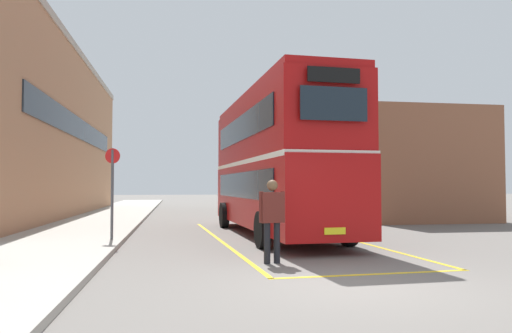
{
  "coord_description": "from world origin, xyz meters",
  "views": [
    {
      "loc": [
        -2.99,
        -7.81,
        1.68
      ],
      "look_at": [
        0.14,
        11.17,
        2.44
      ],
      "focal_mm": 33.89,
      "sensor_mm": 36.0,
      "label": 1
    }
  ],
  "objects": [
    {
      "name": "double_decker_bus",
      "position": [
        0.33,
        8.32,
        2.51
      ],
      "size": [
        3.19,
        10.84,
        4.75
      ],
      "color": "black",
      "rests_on": "ground"
    },
    {
      "name": "bay_marking_yellow",
      "position": [
        0.38,
        6.37,
        0.0
      ],
      "size": [
        4.85,
        12.95,
        0.01
      ],
      "color": "gold",
      "rests_on": "ground"
    },
    {
      "name": "brick_building_left",
      "position": [
        -11.01,
        19.06,
        4.45
      ],
      "size": [
        5.95,
        26.01,
        8.9
      ],
      "color": "#AD7A56",
      "rests_on": "ground"
    },
    {
      "name": "pedestrian_boarding",
      "position": [
        -0.94,
        2.48,
        1.06
      ],
      "size": [
        0.59,
        0.33,
        1.81
      ],
      "color": "black",
      "rests_on": "ground"
    },
    {
      "name": "single_deck_bus",
      "position": [
        3.43,
        25.11,
        1.64
      ],
      "size": [
        3.03,
        8.94,
        3.02
      ],
      "color": "black",
      "rests_on": "ground"
    },
    {
      "name": "ground_plane",
      "position": [
        0.0,
        14.4,
        0.0
      ],
      "size": [
        135.6,
        135.6,
        0.0
      ],
      "primitive_type": "plane",
      "color": "#66605B"
    },
    {
      "name": "bus_stop_sign",
      "position": [
        -4.82,
        6.62,
        1.72
      ],
      "size": [
        0.43,
        0.15,
        2.62
      ],
      "color": "#4C4C51",
      "rests_on": "sidewalk_left"
    },
    {
      "name": "depot_building_right",
      "position": [
        8.51,
        19.94,
        2.65
      ],
      "size": [
        6.08,
        16.59,
        5.31
      ],
      "color": "brown",
      "rests_on": "ground"
    },
    {
      "name": "sidewalk_left",
      "position": [
        -6.5,
        16.8,
        0.07
      ],
      "size": [
        4.0,
        57.6,
        0.14
      ],
      "primitive_type": "cube",
      "color": "#A39E93",
      "rests_on": "ground"
    }
  ]
}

